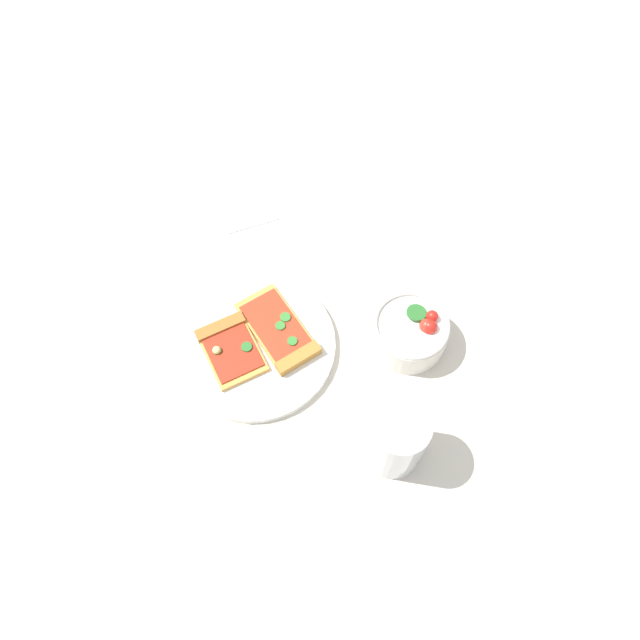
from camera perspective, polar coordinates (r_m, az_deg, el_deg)
name	(u,v)px	position (r m, az deg, el deg)	size (l,w,h in m)	color
ground_plane	(256,353)	(0.98, -6.14, -3.14)	(2.40, 2.40, 0.00)	beige
plate	(253,345)	(0.97, -6.39, -2.41)	(0.26, 0.26, 0.01)	silver
pizza_slice_near	(281,333)	(0.97, -3.77, -1.26)	(0.17, 0.13, 0.02)	gold
pizza_slice_far	(229,346)	(0.96, -8.67, -2.49)	(0.13, 0.11, 0.02)	gold
salad_bowl	(410,332)	(0.96, 8.56, -1.11)	(0.12, 0.12, 0.07)	white
soda_glass	(396,440)	(0.86, 7.23, -11.30)	(0.08, 0.08, 0.13)	silver
paper_napkin	(245,202)	(1.14, -7.21, 11.08)	(0.12, 0.10, 0.00)	white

